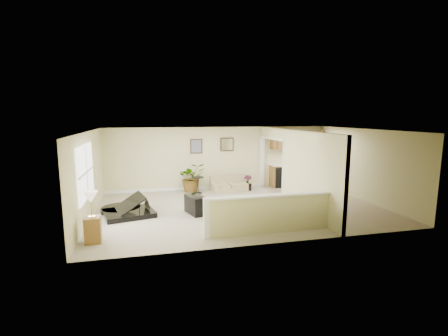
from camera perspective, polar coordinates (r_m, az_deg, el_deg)
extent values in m
plane|color=tan|center=(10.55, 2.78, -7.04)|extent=(9.00, 9.00, 0.00)
cube|color=beige|center=(13.15, -0.78, 1.77)|extent=(9.00, 0.04, 2.50)
cube|color=beige|center=(7.49, 9.21, -4.02)|extent=(9.00, 0.04, 2.50)
cube|color=beige|center=(10.02, -22.74, -1.28)|extent=(0.04, 6.00, 2.50)
cube|color=beige|center=(12.29, 23.44, 0.49)|extent=(0.04, 6.00, 2.50)
cube|color=white|center=(10.14, 2.89, 6.65)|extent=(9.00, 6.00, 0.04)
cube|color=gray|center=(11.78, 17.75, -5.72)|extent=(2.70, 6.00, 0.01)
cube|color=beige|center=(9.84, 14.93, -1.05)|extent=(0.12, 3.60, 2.50)
cube|color=beige|center=(12.41, 8.64, 6.10)|extent=(0.12, 2.35, 0.40)
cube|color=beige|center=(8.37, 8.20, -8.08)|extent=(3.30, 0.12, 0.95)
cube|color=white|center=(8.24, 8.27, -4.82)|extent=(3.40, 0.22, 0.05)
cube|color=white|center=(7.93, -3.11, -8.79)|extent=(0.14, 0.14, 1.00)
cube|color=white|center=(9.50, -23.21, -0.63)|extent=(0.05, 2.15, 1.45)
cube|color=#352513|center=(12.90, -4.90, 3.83)|extent=(0.48, 0.03, 0.58)
cube|color=#805165|center=(12.88, -4.88, 3.82)|extent=(0.40, 0.01, 0.50)
cube|color=#352513|center=(13.13, 0.52, 4.18)|extent=(0.55, 0.03, 0.55)
cube|color=silver|center=(13.11, 0.54, 4.17)|extent=(0.46, 0.01, 0.46)
cube|color=brown|center=(14.07, 12.74, -1.26)|extent=(2.30, 0.60, 0.90)
cube|color=white|center=(14.00, 12.80, 0.63)|extent=(2.36, 0.65, 0.04)
cube|color=black|center=(13.75, 9.74, -1.50)|extent=(0.60, 0.60, 0.84)
cube|color=brown|center=(13.99, 12.74, 4.88)|extent=(2.30, 0.35, 0.75)
cube|color=black|center=(9.99, -16.53, -3.93)|extent=(1.65, 1.51, 0.29)
cylinder|color=black|center=(10.52, -17.17, -3.31)|extent=(1.20, 1.20, 0.29)
cube|color=white|center=(9.98, -11.74, -3.98)|extent=(0.44, 0.99, 0.02)
cube|color=black|center=(10.04, -17.12, -2.38)|extent=(1.33, 1.34, 0.65)
cube|color=black|center=(9.93, -4.99, -6.45)|extent=(0.64, 0.91, 0.55)
cube|color=tan|center=(12.75, 0.86, -3.29)|extent=(1.41, 0.85, 0.38)
cube|color=tan|center=(12.95, 0.55, -1.33)|extent=(1.37, 0.26, 0.40)
cube|color=tan|center=(12.57, -1.80, -2.25)|extent=(0.21, 0.78, 0.15)
cube|color=tan|center=(12.85, 3.46, -2.01)|extent=(0.21, 0.78, 0.15)
cylinder|color=black|center=(12.51, -4.56, -4.41)|extent=(0.32, 0.32, 0.03)
cylinder|color=black|center=(12.44, -4.58, -3.04)|extent=(0.03, 0.03, 0.62)
cylinder|color=black|center=(12.38, -4.60, -1.63)|extent=(0.44, 0.44, 0.03)
cylinder|color=black|center=(12.80, -5.70, -3.64)|extent=(0.33, 0.33, 0.23)
imported|color=#1A5118|center=(12.71, -5.73, -1.64)|extent=(1.13, 1.01, 1.14)
cylinder|color=black|center=(13.02, 4.17, -3.42)|extent=(0.31, 0.31, 0.22)
imported|color=#1A5118|center=(12.98, 4.18, -2.59)|extent=(0.39, 0.39, 0.60)
cube|color=brown|center=(8.30, -22.07, -10.02)|extent=(0.38, 0.38, 0.62)
cylinder|color=gold|center=(8.21, -22.21, -7.90)|extent=(0.17, 0.17, 0.02)
cylinder|color=gold|center=(8.15, -22.30, -6.51)|extent=(0.03, 0.03, 0.41)
cone|color=beige|center=(8.09, -22.41, -4.74)|extent=(0.33, 0.33, 0.27)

